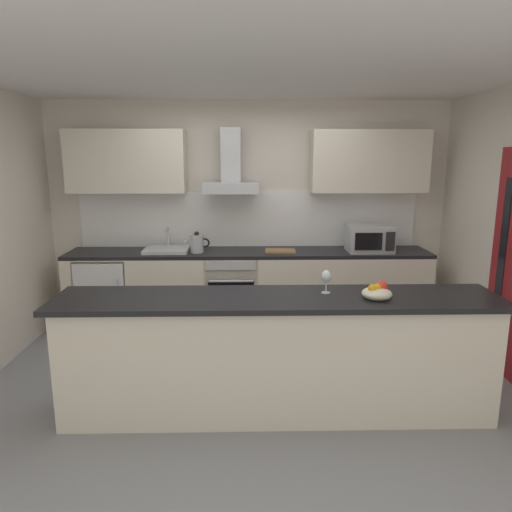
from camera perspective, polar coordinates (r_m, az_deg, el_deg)
The scene contains 16 objects.
ground at distance 4.37m, azimuth -0.69°, elevation -14.96°, with size 5.69×4.47×0.02m, color gray.
ceiling at distance 3.95m, azimuth -0.80°, elevation 21.31°, with size 5.69×4.47×0.02m, color white.
wall_back at distance 5.73m, azimuth -0.91°, elevation 5.28°, with size 5.69×0.12×2.60m, color silver.
backsplash_tile at distance 5.67m, azimuth -0.90°, elevation 4.49°, with size 3.99×0.02×0.66m, color white.
counter_back at distance 5.52m, azimuth -0.86°, elevation -3.98°, with size 4.13×0.60×0.90m.
counter_island at distance 3.68m, azimuth 2.60°, elevation -11.92°, with size 3.33×0.64×0.95m.
upper_cabinets at distance 5.46m, azimuth -0.92°, elevation 11.36°, with size 4.08×0.32×0.70m.
oven at distance 5.50m, azimuth -2.93°, elevation -3.96°, with size 0.60×0.62×0.80m.
refrigerator at distance 5.73m, azimuth -17.59°, elevation -4.22°, with size 0.58×0.60×0.85m.
microwave at distance 5.52m, azimuth 13.58°, elevation 2.06°, with size 0.50×0.38×0.30m.
sink at distance 5.47m, azimuth -10.74°, elevation 0.80°, with size 0.50×0.40×0.26m.
kettle at distance 5.37m, azimuth -7.15°, elevation 1.54°, with size 0.29×0.15×0.24m.
range_hood at distance 5.42m, azimuth -3.05°, elevation 10.04°, with size 0.62×0.45×0.72m.
wine_glass at distance 3.61m, azimuth 8.49°, elevation -2.57°, with size 0.08×0.08×0.18m.
fruit_bowl at distance 3.57m, azimuth 14.43°, elevation -4.28°, with size 0.22×0.22×0.13m.
chopping_board at distance 5.38m, azimuth 2.95°, elevation 0.62°, with size 0.34×0.22×0.02m, color #9E7247.
Camera 1 is at (-0.04, -3.89, 1.97)m, focal length 33.09 mm.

